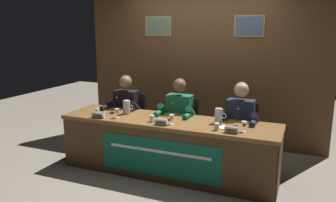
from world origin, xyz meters
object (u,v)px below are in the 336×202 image
object	(u,v)px
nameplate_center	(161,122)
water_pitcher_right_side	(219,116)
chair_center	(182,130)
water_cup_right	(217,127)
chair_left	(131,124)
juice_glass_center	(172,118)
chair_right	(241,137)
juice_glass_right	(244,125)
panelist_left	(124,109)
microphone_left	(114,108)
microphone_center	(170,114)
microphone_right	(236,121)
panelist_center	(178,115)
juice_glass_left	(117,112)
water_cup_left	(97,112)
document_stack_right	(228,128)
panelist_right	(239,121)
nameplate_left	(98,115)
conference_table	(165,139)
water_cup_center	(152,119)
nameplate_right	(232,130)
water_pitcher_left_side	(127,107)

from	to	relation	value
nameplate_center	water_pitcher_right_side	distance (m)	0.73
chair_center	water_cup_right	bearing A→B (deg)	-46.91
chair_left	juice_glass_center	world-z (taller)	chair_left
chair_right	juice_glass_right	xyz separation A→B (m)	(0.15, -0.70, 0.39)
panelist_left	microphone_left	size ratio (longest dim) A/B	5.68
chair_center	microphone_center	bearing A→B (deg)	-87.51
microphone_left	microphone_right	world-z (taller)	same
water_cup_right	panelist_center	bearing A→B (deg)	141.74
juice_glass_left	panelist_center	size ratio (longest dim) A/B	0.10
chair_right	water_cup_right	world-z (taller)	chair_right
chair_left	nameplate_center	xyz separation A→B (m)	(0.89, -0.82, 0.34)
juice_glass_left	nameplate_center	bearing A→B (deg)	-7.29
water_pitcher_right_side	panelist_center	bearing A→B (deg)	158.48
water_pitcher_right_side	juice_glass_center	bearing A→B (deg)	-152.18
juice_glass_left	microphone_left	world-z (taller)	microphone_left
water_cup_left	juice_glass_right	bearing A→B (deg)	-0.45
juice_glass_left	microphone_left	size ratio (longest dim) A/B	0.57
water_cup_left	document_stack_right	world-z (taller)	water_cup_left
microphone_center	water_pitcher_right_side	bearing A→B (deg)	8.50
water_cup_left	microphone_left	world-z (taller)	microphone_left
panelist_right	juice_glass_left	bearing A→B (deg)	-160.78
chair_left	nameplate_left	distance (m)	0.90
chair_left	document_stack_right	xyz separation A→B (m)	(1.70, -0.65, 0.31)
panelist_right	document_stack_right	size ratio (longest dim) A/B	5.39
chair_left	chair_right	distance (m)	1.74
chair_left	water_cup_right	world-z (taller)	chair_left
chair_left	juice_glass_left	size ratio (longest dim) A/B	7.27
nameplate_left	microphone_right	xyz separation A→B (m)	(1.80, 0.30, 0.03)
water_pitcher_right_side	document_stack_right	xyz separation A→B (m)	(0.17, -0.19, -0.09)
water_cup_right	microphone_left	bearing A→B (deg)	171.39
nameplate_left	water_pitcher_right_side	bearing A→B (deg)	13.69
panelist_left	microphone_center	bearing A→B (deg)	-21.56
water_cup_left	microphone_center	bearing A→B (deg)	7.10
conference_table	panelist_left	size ratio (longest dim) A/B	2.36
water_cup_left	water_cup_center	size ratio (longest dim) A/B	1.00
nameplate_right	water_cup_center	bearing A→B (deg)	175.85
conference_table	microphone_left	bearing A→B (deg)	170.98
chair_left	water_pitcher_left_side	distance (m)	0.67
panelist_left	water_cup_left	distance (m)	0.51
chair_left	juice_glass_left	world-z (taller)	chair_left
panelist_left	water_cup_center	distance (m)	0.90
chair_left	chair_center	bearing A→B (deg)	0.00
juice_glass_center	document_stack_right	bearing A→B (deg)	7.03
water_cup_left	chair_right	xyz separation A→B (m)	(1.88, 0.68, -0.34)
panelist_left	juice_glass_left	xyz separation A→B (m)	(0.20, -0.53, 0.11)
chair_center	water_cup_center	bearing A→B (deg)	-101.40
conference_table	chair_left	bearing A→B (deg)	142.84
microphone_right	document_stack_right	distance (m)	0.15
chair_right	chair_center	bearing A→B (deg)	180.00
chair_left	panelist_center	size ratio (longest dim) A/B	0.73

